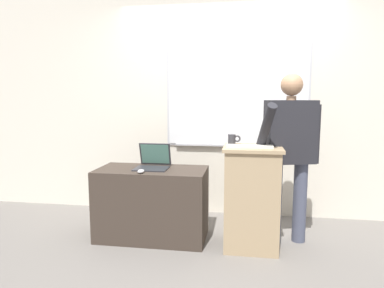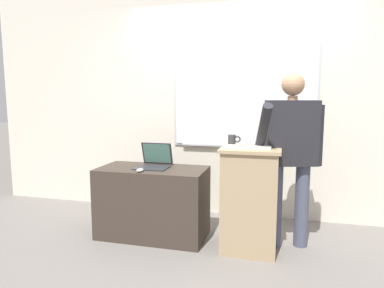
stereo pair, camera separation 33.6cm
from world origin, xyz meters
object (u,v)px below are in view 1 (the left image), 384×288
side_desk (152,203)px  laptop (153,161)px  wireless_keyboard (250,146)px  person_presenter (290,147)px  computer_mouse_by_laptop (141,171)px  coffee_mug (232,139)px  lectern_podium (252,197)px

side_desk → laptop: 0.43m
side_desk → wireless_keyboard: (0.95, -0.13, 0.62)m
person_presenter → side_desk: bearing=168.9°
person_presenter → computer_mouse_by_laptop: person_presenter is taller
wireless_keyboard → side_desk: bearing=172.0°
computer_mouse_by_laptop → person_presenter: bearing=11.9°
wireless_keyboard → computer_mouse_by_laptop: 1.04m
laptop → coffee_mug: coffee_mug is taller
laptop → coffee_mug: bearing=2.3°
lectern_podium → person_presenter: size_ratio=0.59×
lectern_podium → person_presenter: 0.60m
lectern_podium → wireless_keyboard: (-0.03, -0.06, 0.49)m
computer_mouse_by_laptop → side_desk: bearing=76.4°
lectern_podium → wireless_keyboard: wireless_keyboard is taller
person_presenter → wireless_keyboard: person_presenter is taller
lectern_podium → wireless_keyboard: 0.50m
lectern_podium → computer_mouse_by_laptop: bearing=-173.1°
side_desk → coffee_mug: size_ratio=8.82×
side_desk → computer_mouse_by_laptop: computer_mouse_by_laptop is taller
side_desk → wireless_keyboard: wireless_keyboard is taller
laptop → wireless_keyboard: wireless_keyboard is taller
side_desk → coffee_mug: (0.79, 0.10, 0.66)m
laptop → lectern_podium: bearing=-8.3°
wireless_keyboard → computer_mouse_by_laptop: size_ratio=4.19×
person_presenter → coffee_mug: 0.55m
lectern_podium → laptop: 1.04m
lectern_podium → person_presenter: bearing=25.7°
side_desk → laptop: (0.00, 0.07, 0.43)m
laptop → person_presenter: bearing=1.0°
coffee_mug → laptop: bearing=-177.7°
laptop → coffee_mug: size_ratio=2.67×
side_desk → person_presenter: bearing=4.0°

